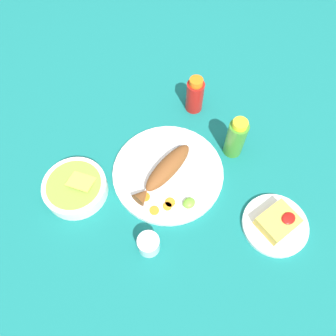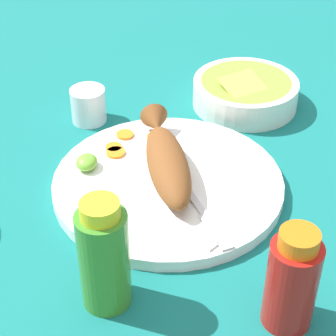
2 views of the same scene
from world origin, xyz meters
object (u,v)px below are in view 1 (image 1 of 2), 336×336
at_px(main_plate, 168,173).
at_px(side_plate_fries, 275,225).
at_px(hot_sauce_bottle_green, 236,138).
at_px(hot_sauce_bottle_red, 195,95).
at_px(salt_cup, 149,245).
at_px(fork_far, 189,154).
at_px(fried_fish, 165,171).
at_px(guacamole_bowl, 75,187).
at_px(fork_near, 175,148).

height_order(main_plate, side_plate_fries, main_plate).
height_order(hot_sauce_bottle_green, side_plate_fries, hot_sauce_bottle_green).
relative_size(hot_sauce_bottle_red, salt_cup, 2.25).
xyz_separation_m(fork_far, hot_sauce_bottle_red, (0.14, 0.15, 0.04)).
relative_size(fried_fish, guacamole_bowl, 1.30).
bearing_deg(fork_near, salt_cup, -167.73).
relative_size(fried_fish, side_plate_fries, 1.30).
height_order(fried_fish, salt_cup, fried_fish).
xyz_separation_m(main_plate, hot_sauce_bottle_red, (0.23, 0.15, 0.05)).
height_order(hot_sauce_bottle_red, side_plate_fries, hot_sauce_bottle_red).
bearing_deg(hot_sauce_bottle_red, main_plate, -145.53).
height_order(fried_fish, guacamole_bowl, fried_fish).
height_order(hot_sauce_bottle_green, salt_cup, hot_sauce_bottle_green).
bearing_deg(guacamole_bowl, fried_fish, -26.64).
bearing_deg(main_plate, guacamole_bowl, 155.46).
height_order(main_plate, salt_cup, salt_cup).
bearing_deg(hot_sauce_bottle_green, fork_near, 144.26).
relative_size(salt_cup, guacamole_bowl, 0.32).
bearing_deg(side_plate_fries, fork_near, 101.40).
distance_m(main_plate, fork_far, 0.09).
distance_m(fork_near, hot_sauce_bottle_red, 0.19).
distance_m(hot_sauce_bottle_green, salt_cup, 0.40).
xyz_separation_m(hot_sauce_bottle_green, salt_cup, (-0.39, -0.10, -0.04)).
xyz_separation_m(main_plate, fork_far, (0.09, 0.01, 0.01)).
bearing_deg(fried_fish, guacamole_bowl, 138.80).
relative_size(main_plate, fork_far, 2.18).
distance_m(main_plate, side_plate_fries, 0.34).
relative_size(main_plate, fork_near, 1.95).
bearing_deg(fried_fish, main_plate, 0.00).
relative_size(fork_near, guacamole_bowl, 0.94).
bearing_deg(fried_fish, hot_sauce_bottle_green, -26.76).
bearing_deg(side_plate_fries, main_plate, 114.40).
distance_m(main_plate, hot_sauce_bottle_red, 0.28).
height_order(main_plate, guacamole_bowl, guacamole_bowl).
relative_size(fork_near, hot_sauce_bottle_red, 1.29).
relative_size(hot_sauce_bottle_red, hot_sauce_bottle_green, 0.90).
xyz_separation_m(hot_sauce_bottle_green, guacamole_bowl, (-0.46, 0.17, -0.04)).
distance_m(fried_fish, fork_far, 0.11).
bearing_deg(fork_near, hot_sauce_bottle_red, 5.89).
xyz_separation_m(main_plate, fork_near, (0.07, 0.05, 0.01)).
bearing_deg(salt_cup, fried_fish, 42.17).
bearing_deg(fork_far, guacamole_bowl, 111.30).
distance_m(main_plate, salt_cup, 0.23).
distance_m(fork_far, guacamole_bowl, 0.35).
bearing_deg(hot_sauce_bottle_green, hot_sauce_bottle_red, 86.76).
bearing_deg(salt_cup, hot_sauce_bottle_green, 13.92).
bearing_deg(salt_cup, fork_near, 39.57).
xyz_separation_m(main_plate, salt_cup, (-0.18, -0.15, 0.02)).
relative_size(salt_cup, side_plate_fries, 0.32).
xyz_separation_m(fork_near, hot_sauce_bottle_red, (0.16, 0.10, 0.04)).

